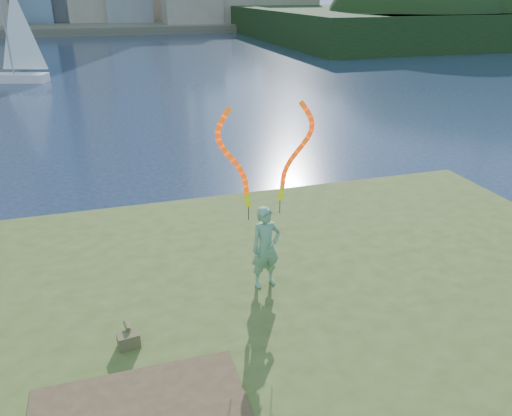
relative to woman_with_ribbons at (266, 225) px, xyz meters
name	(u,v)px	position (x,y,z in m)	size (l,w,h in m)	color
ground	(237,325)	(-0.67, -0.18, -2.19)	(320.00, 320.00, 0.00)	#18243D
grassy_knoll	(272,388)	(-0.67, -2.48, -1.85)	(20.00, 18.00, 0.80)	#3B4C1B
far_shore	(106,24)	(-0.67, 94.82, -1.59)	(320.00, 40.00, 1.20)	#4C4738
wooded_hill	(502,33)	(58.90, 59.77, -2.04)	(78.00, 50.00, 63.00)	black
woman_with_ribbons	(266,225)	(0.00, 0.00, 0.00)	(2.09, 0.57, 4.14)	#16682E
canvas_bag	(129,339)	(-2.92, -1.24, -1.25)	(0.40, 0.45, 0.35)	brown
sailboat	(16,64)	(-8.91, 34.01, -0.85)	(5.15, 2.95, 7.81)	silver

